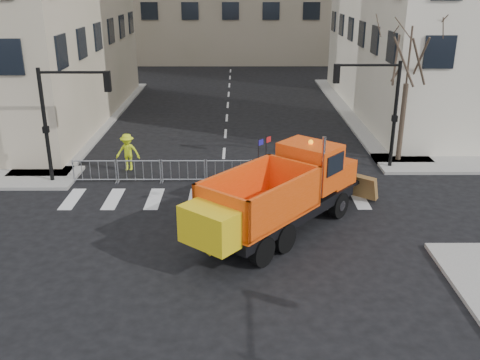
{
  "coord_description": "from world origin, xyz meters",
  "views": [
    {
      "loc": [
        0.78,
        -16.13,
        9.08
      ],
      "look_at": [
        0.85,
        2.5,
        2.02
      ],
      "focal_mm": 40.0,
      "sensor_mm": 36.0,
      "label": 1
    }
  ],
  "objects_px": {
    "cop_a": "(315,183)",
    "cop_b": "(333,176)",
    "worker": "(128,152)",
    "newspaper_box": "(310,169)",
    "cop_c": "(311,170)",
    "plow_truck": "(279,193)"
  },
  "relations": [
    {
      "from": "plow_truck",
      "to": "cop_b",
      "type": "bearing_deg",
      "value": 4.85
    },
    {
      "from": "plow_truck",
      "to": "cop_a",
      "type": "bearing_deg",
      "value": 10.09
    },
    {
      "from": "worker",
      "to": "cop_c",
      "type": "bearing_deg",
      "value": -8.12
    },
    {
      "from": "cop_c",
      "to": "newspaper_box",
      "type": "height_order",
      "value": "cop_c"
    },
    {
      "from": "plow_truck",
      "to": "cop_a",
      "type": "height_order",
      "value": "plow_truck"
    },
    {
      "from": "worker",
      "to": "newspaper_box",
      "type": "xyz_separation_m",
      "value": [
        8.8,
        -1.44,
        -0.37
      ]
    },
    {
      "from": "cop_b",
      "to": "cop_c",
      "type": "distance_m",
      "value": 1.33
    },
    {
      "from": "cop_a",
      "to": "worker",
      "type": "distance_m",
      "value": 9.47
    },
    {
      "from": "cop_b",
      "to": "plow_truck",
      "type": "bearing_deg",
      "value": 77.9
    },
    {
      "from": "cop_a",
      "to": "cop_b",
      "type": "relative_size",
      "value": 0.92
    },
    {
      "from": "newspaper_box",
      "to": "worker",
      "type": "bearing_deg",
      "value": -172.26
    },
    {
      "from": "plow_truck",
      "to": "cop_c",
      "type": "distance_m",
      "value": 5.28
    },
    {
      "from": "cop_b",
      "to": "cop_a",
      "type": "bearing_deg",
      "value": 60.6
    },
    {
      "from": "cop_a",
      "to": "cop_c",
      "type": "relative_size",
      "value": 1.01
    },
    {
      "from": "cop_b",
      "to": "cop_c",
      "type": "xyz_separation_m",
      "value": [
        -0.85,
        1.03,
        -0.08
      ]
    },
    {
      "from": "plow_truck",
      "to": "newspaper_box",
      "type": "xyz_separation_m",
      "value": [
        1.88,
        5.35,
        -0.94
      ]
    },
    {
      "from": "worker",
      "to": "cop_b",
      "type": "bearing_deg",
      "value": -12.81
    },
    {
      "from": "cop_c",
      "to": "worker",
      "type": "relative_size",
      "value": 0.87
    },
    {
      "from": "cop_c",
      "to": "worker",
      "type": "height_order",
      "value": "worker"
    },
    {
      "from": "newspaper_box",
      "to": "cop_b",
      "type": "bearing_deg",
      "value": -44.29
    },
    {
      "from": "cop_b",
      "to": "cop_c",
      "type": "height_order",
      "value": "cop_b"
    },
    {
      "from": "cop_c",
      "to": "newspaper_box",
      "type": "xyz_separation_m",
      "value": [
        0.02,
        0.48,
        -0.1
      ]
    }
  ]
}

